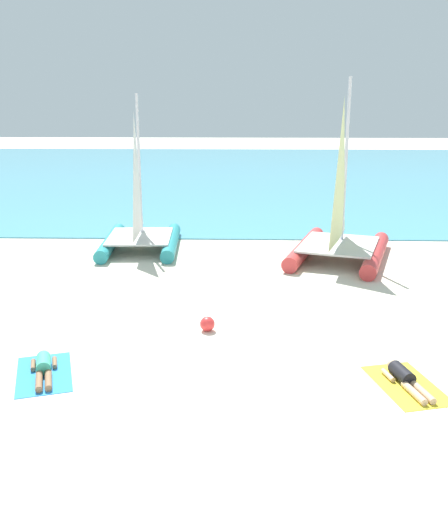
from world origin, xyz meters
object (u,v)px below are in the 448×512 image
sailboat_red (339,234)px  sunbather_right (405,378)px  towel_left (44,374)px  towel_right (406,385)px  sailboat_teal (140,228)px  beach_ball (207,324)px  sunbather_left (44,367)px

sailboat_red → sunbather_right: bearing=-73.0°
towel_left → towel_right: 7.42m
sailboat_teal → towel_right: (7.09, -10.47, -0.84)m
sailboat_red → beach_ball: (-4.24, -6.57, -0.74)m
sailboat_teal → beach_ball: size_ratio=15.47×
towel_right → beach_ball: 4.94m
towel_left → sunbather_left: sunbather_left is taller
sunbather_left → sailboat_red: bearing=31.9°
sailboat_teal → sunbather_right: bearing=-58.8°
sunbather_left → towel_right: (7.43, -0.34, -0.13)m
sunbather_right → beach_ball: bearing=133.6°
sailboat_teal → towel_left: size_ratio=2.98×
sunbather_left → beach_ball: bearing=17.7°
sailboat_red → beach_ball: bearing=-105.1°
towel_right → beach_ball: size_ratio=5.19×
sunbather_right → towel_left: bearing=164.5°
sunbather_right → sunbather_left: bearing=164.1°
beach_ball → sunbather_right: bearing=-32.5°
sunbather_left → beach_ball: 4.05m
sailboat_red → beach_ball: sailboat_red is taller
towel_left → towel_right: bearing=-2.1°
sailboat_teal → towel_right: sailboat_teal is taller
sunbather_right → towel_right: bearing=-90.0°
sailboat_teal → towel_left: (-0.32, -10.20, -0.84)m
sailboat_red → sunbather_right: (-0.12, -9.20, -0.79)m
sailboat_teal → sailboat_red: (7.19, -1.20, 0.08)m
towel_left → beach_ball: beach_ball is taller
sailboat_teal → towel_right: bearing=-58.9°
towel_left → beach_ball: size_ratio=5.19×
sailboat_red → towel_right: size_ratio=3.27×
towel_left → sunbather_right: 7.40m
beach_ball → towel_right: bearing=-33.0°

